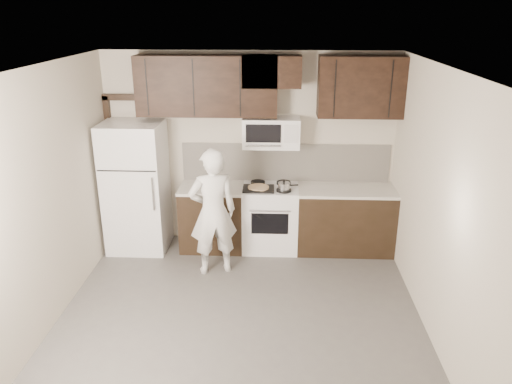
# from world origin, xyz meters

# --- Properties ---
(floor) EXTENTS (4.50, 4.50, 0.00)m
(floor) POSITION_xyz_m (0.00, 0.00, 0.00)
(floor) COLOR #53514E
(floor) RESTS_ON ground
(back_wall) EXTENTS (4.00, 0.00, 4.00)m
(back_wall) POSITION_xyz_m (0.00, 2.25, 1.35)
(back_wall) COLOR beige
(back_wall) RESTS_ON ground
(ceiling) EXTENTS (4.50, 4.50, 0.00)m
(ceiling) POSITION_xyz_m (0.00, 0.00, 2.70)
(ceiling) COLOR white
(ceiling) RESTS_ON back_wall
(counter_run) EXTENTS (2.95, 0.64, 0.91)m
(counter_run) POSITION_xyz_m (0.60, 1.94, 0.46)
(counter_run) COLOR black
(counter_run) RESTS_ON floor
(stove) EXTENTS (0.76, 0.66, 0.94)m
(stove) POSITION_xyz_m (0.30, 1.94, 0.46)
(stove) COLOR white
(stove) RESTS_ON floor
(backsplash) EXTENTS (2.90, 0.02, 0.54)m
(backsplash) POSITION_xyz_m (0.50, 2.24, 1.18)
(backsplash) COLOR beige
(backsplash) RESTS_ON counter_run
(upper_cabinets) EXTENTS (3.48, 0.35, 0.78)m
(upper_cabinets) POSITION_xyz_m (0.21, 2.08, 2.28)
(upper_cabinets) COLOR black
(upper_cabinets) RESTS_ON back_wall
(microwave) EXTENTS (0.76, 0.42, 0.40)m
(microwave) POSITION_xyz_m (0.30, 2.06, 1.65)
(microwave) COLOR white
(microwave) RESTS_ON upper_cabinets
(refrigerator) EXTENTS (0.80, 0.76, 1.80)m
(refrigerator) POSITION_xyz_m (-1.55, 1.89, 0.90)
(refrigerator) COLOR white
(refrigerator) RESTS_ON floor
(door_trim) EXTENTS (0.50, 0.08, 2.12)m
(door_trim) POSITION_xyz_m (-1.92, 2.21, 1.25)
(door_trim) COLOR black
(door_trim) RESTS_ON floor
(saucepan) EXTENTS (0.27, 0.16, 0.15)m
(saucepan) POSITION_xyz_m (0.48, 1.79, 0.97)
(saucepan) COLOR silver
(saucepan) RESTS_ON stove
(baking_tray) EXTENTS (0.43, 0.32, 0.02)m
(baking_tray) POSITION_xyz_m (0.14, 1.84, 0.92)
(baking_tray) COLOR black
(baking_tray) RESTS_ON counter_run
(pizza) EXTENTS (0.29, 0.29, 0.02)m
(pizza) POSITION_xyz_m (0.14, 1.84, 0.94)
(pizza) COLOR #D1BF8C
(pizza) RESTS_ON baking_tray
(person) EXTENTS (0.69, 0.56, 1.65)m
(person) POSITION_xyz_m (-0.41, 1.23, 0.82)
(person) COLOR silver
(person) RESTS_ON floor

